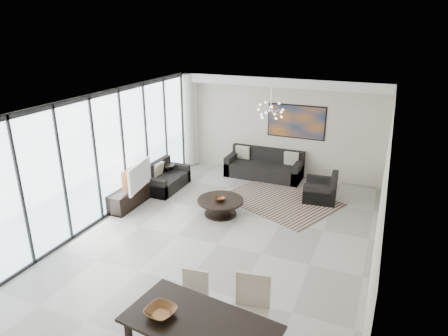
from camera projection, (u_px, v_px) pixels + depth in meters
The scene contains 18 objects.
room_shell at pixel (239, 183), 7.61m from camera, with size 6.00×9.00×2.90m.
window_wall at pixel (99, 160), 8.81m from camera, with size 0.37×8.95×2.90m.
soffit at pixel (280, 82), 11.04m from camera, with size 5.98×0.40×0.26m, color white.
painting at pixel (296, 122), 11.39m from camera, with size 1.68×0.04×0.98m, color #B86119.
chandelier at pixel (271, 110), 9.52m from camera, with size 0.66×0.66×0.71m.
rug at pixel (281, 200), 10.29m from camera, with size 2.67×2.05×0.01m, color black.
coffee_table at pixel (221, 206), 9.49m from camera, with size 1.10×1.10×0.39m.
bowl_coffee at pixel (220, 199), 9.36m from camera, with size 0.26×0.26×0.08m, color brown.
sofa_main at pixel (264, 168), 11.80m from camera, with size 2.21×0.90×0.80m.
loveseat at pixel (164, 180), 10.97m from camera, with size 0.81×1.43×0.72m.
armchair at pixel (322, 191), 10.25m from camera, with size 0.87×0.91×0.71m.
side_table at pixel (168, 171), 11.31m from camera, with size 0.40×0.40×0.55m.
tv_console at pixel (132, 196), 10.00m from camera, with size 0.42×1.50×0.47m, color black.
television at pixel (135, 176), 9.75m from camera, with size 1.14×0.15×0.66m, color gray.
dining_table at pixel (200, 328), 5.02m from camera, with size 2.05×1.20×0.81m.
dining_chair_nw at pixel (194, 295), 5.96m from camera, with size 0.45×0.45×0.89m.
dining_chair_ne at pixel (252, 305), 5.58m from camera, with size 0.57×0.57×1.07m.
bowl_dining at pixel (161, 312), 5.10m from camera, with size 0.39×0.39×0.09m, color brown.
Camera 1 is at (2.93, -6.60, 4.35)m, focal length 32.00 mm.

